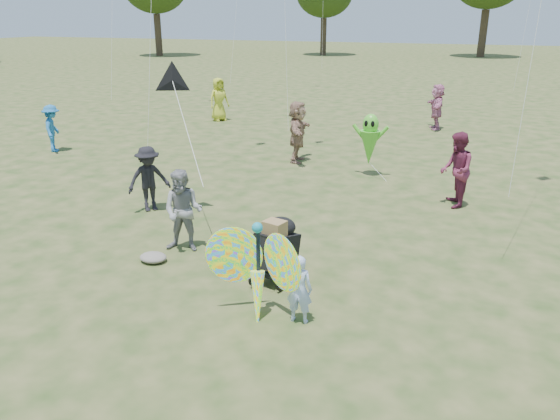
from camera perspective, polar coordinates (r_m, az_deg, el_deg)
The scene contains 14 objects.
ground at distance 8.60m, azimuth -2.27°, elevation -10.30°, with size 160.00×160.00×0.00m, color #51592B.
child_girl at distance 8.03m, azimuth 2.01°, elevation -8.27°, with size 0.39×0.26×1.07m, color #AAC0F1.
adult_man at distance 10.45m, azimuth -10.07°, elevation -0.11°, with size 0.78×0.61×1.60m, color gray.
grey_bag at distance 10.35m, azimuth -13.12°, elevation -4.84°, with size 0.51×0.42×0.16m, color slate.
crowd_b at distance 12.80m, azimuth -13.56°, elevation 3.17°, with size 0.98×0.56×1.51m, color black.
crowd_d at distance 16.69m, azimuth 1.83°, elevation 8.17°, with size 1.72×0.55×1.86m, color #9C7560.
crowd_e at distance 13.35m, azimuth 17.94°, elevation 4.01°, with size 0.86×0.67×1.77m, color maroon.
crowd_g at distance 23.53m, azimuth -6.41°, elevation 11.42°, with size 0.87×0.57×1.78m, color gold.
crowd_i at distance 19.49m, azimuth -22.66°, elevation 7.88°, with size 0.99×0.57×1.53m, color #1F66A9.
crowd_j at distance 22.47m, azimuth 16.06°, elevation 10.34°, with size 1.62×0.52×1.75m, color #C26F95.
jogging_stroller at distance 9.26m, azimuth -0.33°, elevation -3.72°, with size 0.67×1.12×1.09m.
butterfly_kite at distance 8.10m, azimuth -2.34°, elevation -6.39°, with size 1.74×0.75×1.69m.
delta_kite_rig at distance 12.00m, azimuth -11.16°, elevation 13.05°, with size 1.98×1.99×2.10m.
alien_kite at distance 15.39m, azimuth 9.35°, elevation 7.07°, with size 1.12×0.69×1.74m.
Camera 1 is at (2.90, -6.84, 4.33)m, focal length 35.00 mm.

